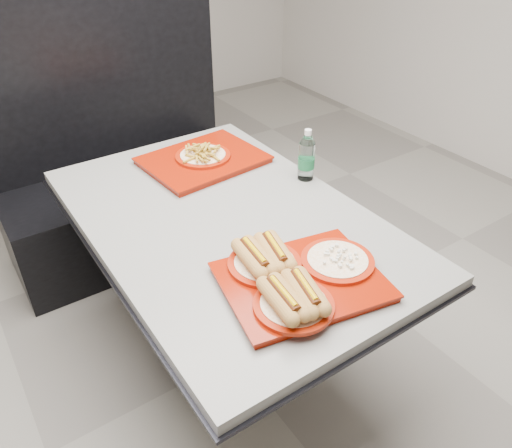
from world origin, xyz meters
TOP-DOWN VIEW (x-y plane):
  - ground at (0.00, 0.00)m, footprint 6.00×6.00m
  - diner_table at (0.00, 0.00)m, footprint 0.92×1.42m
  - booth_bench at (0.00, 1.09)m, footprint 1.30×0.57m
  - tray_near at (-0.03, -0.43)m, footprint 0.52×0.44m
  - tray_far at (0.13, 0.41)m, footprint 0.51×0.41m
  - water_bottle at (0.41, 0.06)m, footprint 0.07×0.07m

SIDE VIEW (x-z plane):
  - ground at x=0.00m, z-range 0.00..0.00m
  - booth_bench at x=0.00m, z-range -0.27..1.08m
  - diner_table at x=0.00m, z-range 0.21..0.96m
  - tray_far at x=0.13m, z-range 0.73..0.82m
  - tray_near at x=-0.03m, z-range 0.74..0.84m
  - water_bottle at x=0.41m, z-range 0.74..0.95m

